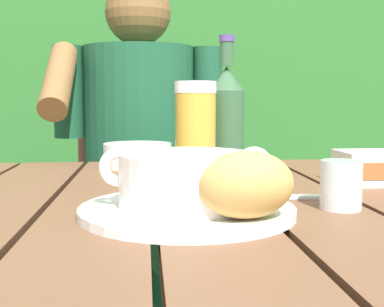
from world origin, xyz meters
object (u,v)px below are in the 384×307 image
person_eating (138,153)px  diner_bowl (138,155)px  bread_roll (246,184)px  beer_glass (193,135)px  table_knife (284,196)px  serving_plate (187,210)px  chair_near_diner (141,229)px  beer_bottle (226,121)px  soup_bowl (187,178)px  butter_tub (375,167)px  water_glass_small (341,185)px

person_eating → diner_bowl: bearing=-89.5°
bread_roll → diner_bowl: bread_roll is taller
bread_roll → beer_glass: size_ratio=0.77×
beer_glass → table_knife: 0.19m
serving_plate → diner_bowl: 0.48m
chair_near_diner → table_knife: 0.99m
bread_roll → serving_plate: bearing=130.6°
person_eating → beer_bottle: (0.17, -0.54, 0.12)m
bread_roll → diner_bowl: 0.57m
person_eating → soup_bowl: size_ratio=5.51×
person_eating → serving_plate: 0.83m
beer_glass → butter_tub: bearing=1.6°
butter_tub → table_knife: (-0.20, -0.12, -0.03)m
beer_bottle → water_glass_small: 0.30m
bread_roll → beer_glass: bearing=97.4°
soup_bowl → diner_bowl: bearing=98.4°
table_knife → diner_bowl: 0.44m
beer_bottle → table_knife: 0.22m
diner_bowl → beer_bottle: bearing=-50.3°
water_glass_small → person_eating: bearing=109.6°
diner_bowl → butter_tub: bearing=-31.5°
butter_tub → beer_bottle: bearing=166.9°
person_eating → bread_roll: 0.91m
person_eating → soup_bowl: 0.83m
soup_bowl → water_glass_small: bearing=4.4°
chair_near_diner → serving_plate: 1.06m
table_knife → chair_near_diner: bearing=103.8°
butter_tub → diner_bowl: bearing=148.5°
chair_near_diner → diner_bowl: (-0.00, -0.54, 0.31)m
beer_glass → diner_bowl: (-0.10, 0.27, -0.06)m
chair_near_diner → beer_bottle: beer_bottle is taller
diner_bowl → beer_glass: bearing=-70.1°
chair_near_diner → serving_plate: size_ratio=3.26×
chair_near_diner → butter_tub: chair_near_diner is taller
bread_roll → beer_bottle: (0.03, 0.35, 0.06)m
diner_bowl → table_knife: bearing=-59.1°
water_glass_small → table_knife: bearing=125.1°
serving_plate → table_knife: bearing=32.2°
soup_bowl → water_glass_small: size_ratio=3.35×
beer_bottle → butter_tub: size_ratio=2.07×
butter_tub → bread_roll: bearing=-135.0°
chair_near_diner → beer_bottle: 0.85m
chair_near_diner → person_eating: 0.34m
serving_plate → soup_bowl: bearing=0.0°
diner_bowl → soup_bowl: bearing=-81.6°
serving_plate → bread_roll: (0.06, -0.07, 0.05)m
soup_bowl → butter_tub: soup_bowl is taller
table_knife → serving_plate: bearing=-147.8°
serving_plate → beer_bottle: 0.31m
butter_tub → chair_near_diner: bearing=117.9°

